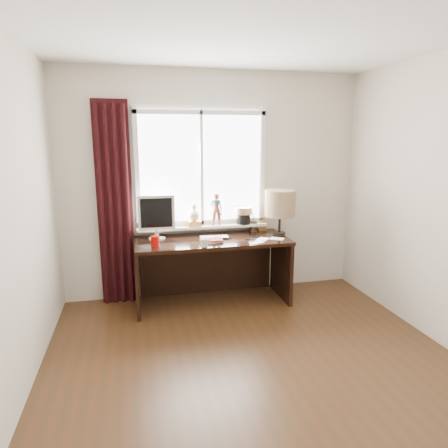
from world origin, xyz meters
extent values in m
cube|color=#392512|center=(0.00, 0.00, 0.00)|extent=(3.50, 4.00, 0.00)
cube|color=white|center=(0.00, 0.00, 2.60)|extent=(3.50, 4.00, 0.00)
cube|color=beige|center=(0.00, 2.00, 1.30)|extent=(3.50, 0.00, 2.60)
imported|color=silver|center=(-0.07, 1.65, 0.76)|extent=(0.33, 0.23, 0.02)
imported|color=white|center=(-0.24, 1.33, 0.80)|extent=(0.13, 0.13, 0.10)
cylinder|color=#A50500|center=(-0.73, 1.46, 0.81)|extent=(0.08, 0.08, 0.11)
cube|color=white|center=(-0.15, 1.99, 1.50)|extent=(1.40, 0.02, 1.30)
cube|color=silver|center=(-0.15, 1.96, 0.88)|extent=(1.50, 0.05, 0.05)
cube|color=silver|center=(-0.15, 1.96, 2.12)|extent=(1.50, 0.05, 0.05)
cube|color=silver|center=(-0.88, 1.96, 1.50)|extent=(0.05, 0.05, 1.40)
cube|color=silver|center=(0.57, 1.96, 1.50)|extent=(0.05, 0.05, 1.40)
cube|color=silver|center=(-0.15, 1.96, 1.50)|extent=(0.03, 0.05, 1.30)
cube|color=silver|center=(-0.15, 1.91, 0.83)|extent=(1.52, 0.18, 0.03)
cylinder|color=#59111B|center=(-0.58, 1.90, 0.98)|extent=(0.14, 0.14, 0.25)
cube|color=gold|center=(-0.25, 1.90, 0.88)|extent=(0.15, 0.12, 0.06)
sphere|color=beige|center=(-0.25, 1.90, 0.97)|extent=(0.13, 0.13, 0.13)
sphere|color=beige|center=(-0.25, 1.90, 1.07)|extent=(0.07, 0.07, 0.07)
imported|color=brown|center=(0.01, 1.89, 1.04)|extent=(0.15, 0.12, 0.38)
cylinder|color=#1E4C51|center=(0.01, 1.88, 1.12)|extent=(0.10, 0.10, 0.05)
cylinder|color=black|center=(0.34, 1.88, 0.91)|extent=(0.16, 0.16, 0.12)
cylinder|color=#8C6B4C|center=(0.34, 1.88, 1.01)|extent=(0.20, 0.20, 0.08)
cube|color=black|center=(-1.13, 1.92, 1.12)|extent=(0.38, 0.05, 2.25)
cylinder|color=black|center=(-1.27, 1.89, 1.10)|extent=(0.06, 0.06, 2.20)
cylinder|color=black|center=(-1.18, 1.89, 1.10)|extent=(0.06, 0.06, 2.20)
cylinder|color=black|center=(-1.09, 1.89, 1.10)|extent=(0.06, 0.06, 2.20)
cylinder|color=black|center=(-1.00, 1.89, 1.10)|extent=(0.06, 0.06, 2.20)
cube|color=black|center=(-0.10, 1.63, 0.73)|extent=(1.70, 0.70, 0.04)
cube|color=black|center=(-0.93, 1.63, 0.35)|extent=(0.04, 0.64, 0.71)
cube|color=black|center=(0.73, 1.63, 0.35)|extent=(0.04, 0.64, 0.71)
cube|color=black|center=(-0.10, 1.97, 0.35)|extent=(1.60, 0.03, 0.71)
cylinder|color=beige|center=(-0.69, 1.76, 0.76)|extent=(0.18, 0.18, 0.01)
cylinder|color=beige|center=(-0.69, 1.76, 0.81)|extent=(0.04, 0.04, 0.10)
cube|color=beige|center=(-0.69, 1.76, 1.05)|extent=(0.40, 0.04, 0.38)
cube|color=black|center=(-0.69, 1.74, 1.05)|extent=(0.34, 0.01, 0.32)
cube|color=beige|center=(-0.13, 1.51, 0.76)|extent=(0.24, 0.18, 0.02)
cube|color=maroon|center=(-0.12, 1.50, 0.78)|extent=(0.22, 0.16, 0.01)
cylinder|color=black|center=(0.46, 1.88, 0.81)|extent=(0.09, 0.09, 0.12)
cylinder|color=black|center=(0.44, 1.89, 0.86)|extent=(0.01, 0.01, 0.22)
cylinder|color=black|center=(0.47, 1.88, 0.84)|extent=(0.01, 0.01, 0.19)
cylinder|color=black|center=(0.46, 1.90, 0.88)|extent=(0.01, 0.01, 0.25)
cylinder|color=black|center=(0.48, 1.90, 0.83)|extent=(0.01, 0.01, 0.17)
cube|color=gold|center=(0.58, 1.90, 0.81)|extent=(0.10, 0.02, 0.13)
cube|color=#996633|center=(0.58, 1.89, 0.81)|extent=(0.08, 0.01, 0.10)
cylinder|color=black|center=(0.70, 1.66, 0.77)|extent=(0.14, 0.14, 0.03)
cylinder|color=black|center=(0.70, 1.66, 0.89)|extent=(0.03, 0.03, 0.22)
cylinder|color=tan|center=(0.70, 1.66, 1.12)|extent=(0.35, 0.35, 0.30)
cube|color=white|center=(0.34, 1.39, 0.75)|extent=(0.18, 0.16, 0.00)
cube|color=white|center=(0.61, 1.48, 0.75)|extent=(0.19, 0.18, 0.00)
cube|color=white|center=(0.45, 1.50, 0.75)|extent=(0.18, 0.19, 0.00)
torus|color=black|center=(0.28, 1.46, 0.75)|extent=(0.16, 0.16, 0.01)
torus|color=black|center=(0.41, 1.62, 0.75)|extent=(0.12, 0.12, 0.01)
torus|color=black|center=(0.08, 1.64, 0.75)|extent=(0.12, 0.12, 0.01)
camera|label=1|loc=(-0.93, -2.58, 1.86)|focal=32.00mm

